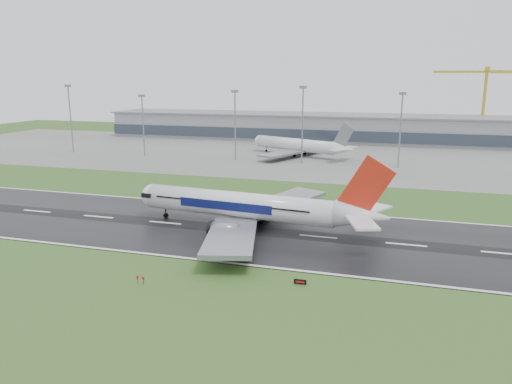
% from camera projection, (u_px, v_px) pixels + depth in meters
% --- Properties ---
extents(ground, '(520.00, 520.00, 0.00)m').
position_uv_depth(ground, '(165.00, 223.00, 125.86)').
color(ground, '#2D501D').
rests_on(ground, ground).
extents(runway, '(400.00, 45.00, 0.10)m').
position_uv_depth(runway, '(165.00, 223.00, 125.85)').
color(runway, black).
rests_on(runway, ground).
extents(apron, '(400.00, 130.00, 0.08)m').
position_uv_depth(apron, '(280.00, 153.00, 242.57)').
color(apron, slate).
rests_on(apron, ground).
extents(terminal, '(240.00, 36.00, 15.00)m').
position_uv_depth(terminal, '(303.00, 127.00, 296.89)').
color(terminal, gray).
rests_on(terminal, ground).
extents(main_airliner, '(71.01, 68.22, 19.25)m').
position_uv_depth(main_airliner, '(255.00, 191.00, 118.91)').
color(main_airliner, silver).
rests_on(main_airliner, runway).
extents(parked_airliner, '(74.72, 72.73, 16.91)m').
position_uv_depth(parked_airliner, '(299.00, 138.00, 232.95)').
color(parked_airliner, silver).
rests_on(parked_airliner, apron).
extents(tower_crane, '(43.23, 12.43, 43.37)m').
position_uv_depth(tower_crane, '(484.00, 105.00, 279.39)').
color(tower_crane, gold).
rests_on(tower_crane, ground).
extents(runway_sign, '(2.30, 0.26, 1.04)m').
position_uv_depth(runway_sign, '(300.00, 282.00, 88.12)').
color(runway_sign, black).
rests_on(runway_sign, ground).
extents(floodmast_0, '(0.64, 0.64, 32.50)m').
position_uv_depth(floodmast_0, '(71.00, 120.00, 243.69)').
color(floodmast_0, gray).
rests_on(floodmast_0, ground).
extents(floodmast_1, '(0.64, 0.64, 28.06)m').
position_uv_depth(floodmast_1, '(143.00, 127.00, 232.98)').
color(floodmast_1, gray).
rests_on(floodmast_1, ground).
extents(floodmast_2, '(0.64, 0.64, 30.43)m').
position_uv_depth(floodmast_2, '(235.00, 127.00, 219.83)').
color(floodmast_2, gray).
rests_on(floodmast_2, ground).
extents(floodmast_3, '(0.64, 0.64, 32.41)m').
position_uv_depth(floodmast_3, '(302.00, 127.00, 211.08)').
color(floodmast_3, gray).
rests_on(floodmast_3, ground).
extents(floodmast_4, '(0.64, 0.64, 30.11)m').
position_uv_depth(floodmast_4, '(400.00, 132.00, 200.02)').
color(floodmast_4, gray).
rests_on(floodmast_4, ground).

